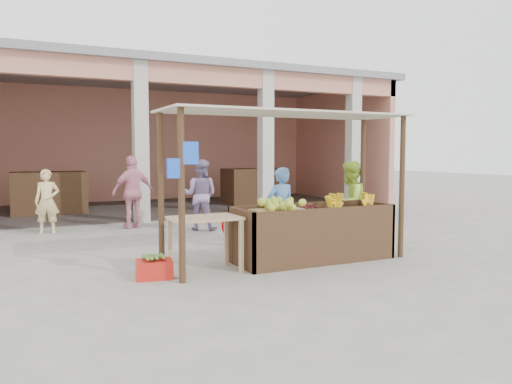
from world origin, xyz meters
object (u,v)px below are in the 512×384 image
fruit_stall (313,236)px  side_table (205,226)px  vendor_blue (281,207)px  vendor_green (350,201)px  motorcycle (262,215)px  red_crate (154,269)px

fruit_stall → side_table: size_ratio=2.56×
vendor_blue → fruit_stall: bearing=94.6°
vendor_blue → vendor_green: vendor_green is taller
vendor_blue → motorcycle: size_ratio=0.86×
vendor_green → motorcycle: bearing=-79.1°
fruit_stall → vendor_blue: (-0.15, 0.83, 0.40)m
vendor_blue → vendor_green: size_ratio=0.95×
red_crate → side_table: bearing=14.0°
side_table → fruit_stall: bearing=-1.4°
fruit_stall → vendor_green: size_ratio=1.55×
vendor_green → fruit_stall: bearing=5.0°
red_crate → vendor_blue: bearing=28.4°
vendor_blue → vendor_green: 1.44m
vendor_blue → vendor_green: (1.44, -0.06, 0.04)m
vendor_green → side_table: bearing=-12.4°
fruit_stall → vendor_green: bearing=30.6°
side_table → motorcycle: bearing=46.5°
fruit_stall → vendor_green: vendor_green is taller
red_crate → motorcycle: bearing=48.0°
red_crate → vendor_green: size_ratio=0.30×
side_table → red_crate: size_ratio=2.05×
side_table → vendor_blue: (1.70, 0.80, 0.12)m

